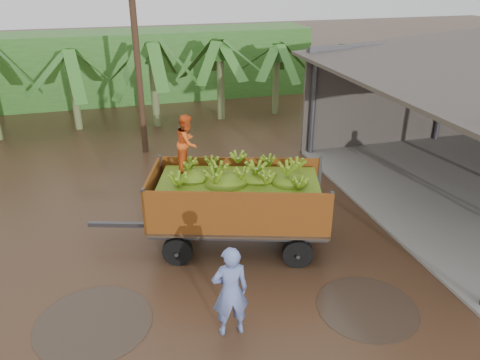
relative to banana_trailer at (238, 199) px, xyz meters
name	(u,v)px	position (x,y,z in m)	size (l,w,h in m)	color
ground	(208,253)	(-0.84, -0.18, -1.34)	(100.00, 100.00, 0.00)	black
hedge_north	(107,67)	(-2.84, 15.82, 0.46)	(22.00, 3.00, 3.60)	#2D661E
banana_trailer	(238,199)	(0.00, 0.00, 0.00)	(6.24, 3.39, 3.48)	#9E5416
man_blue	(230,291)	(-1.00, -3.10, -0.34)	(0.73, 0.48, 2.00)	#687BBE
utility_pole	(135,37)	(-1.73, 7.53, 3.05)	(1.20, 0.24, 8.67)	#47301E
banana_plants	(7,124)	(-6.31, 6.53, 0.51)	(24.68, 19.76, 4.04)	#2D661E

